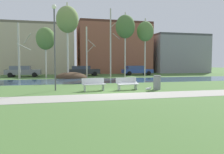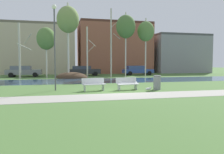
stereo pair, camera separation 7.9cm
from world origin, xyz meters
name	(u,v)px [view 1 (the left image)]	position (x,y,z in m)	size (l,w,h in m)	color
ground_plane	(92,80)	(0.00, 10.00, 0.00)	(120.00, 120.00, 0.00)	#476B33
paved_path_strip	(122,96)	(0.00, -2.13, 0.01)	(60.00, 2.39, 0.01)	#9E998E
river_band	(93,81)	(0.00, 9.14, 0.00)	(80.00, 6.62, 0.01)	#33516B
soil_mound	(71,78)	(-2.10, 14.02, 0.00)	(4.06, 3.38, 1.49)	#423021
bench_left	(94,84)	(-1.22, 0.71, 0.47)	(1.66, 0.76, 0.87)	silver
bench_right	(127,83)	(1.19, 0.71, 0.47)	(1.66, 0.76, 0.87)	silver
trash_bin	(157,82)	(3.31, 0.32, 0.53)	(0.54, 0.54, 1.02)	gray
seagull	(148,89)	(2.47, -0.12, 0.13)	(0.47, 0.18, 0.27)	white
streetlamp	(55,34)	(-3.79, 1.50, 3.88)	(0.32, 0.32, 5.90)	#4C4C51
birch_far_left	(19,50)	(-8.22, 14.36, 3.44)	(1.60, 2.89, 6.74)	#BCB7A8
birch_left	(46,39)	(-5.13, 14.30, 4.90)	(2.31, 2.31, 6.31)	beige
birch_center_left	(67,20)	(-2.46, 13.68, 7.21)	(2.74, 2.74, 9.30)	beige
birch_center	(87,52)	(0.04, 14.70, 3.37)	(1.28, 2.15, 6.65)	beige
birch_center_right	(111,43)	(3.13, 14.09, 4.57)	(1.33, 2.05, 9.02)	#BCB7A8
birch_right	(125,27)	(5.06, 13.93, 6.68)	(2.56, 2.56, 8.60)	beige
birch_far_right	(145,32)	(7.89, 13.90, 6.14)	(2.25, 2.25, 7.92)	beige
parked_van_nearest_grey	(23,71)	(-8.40, 17.74, 0.80)	(4.59, 2.14, 1.50)	slate
parked_sedan_second_dark	(83,71)	(-0.14, 18.30, 0.78)	(4.74, 1.98, 1.46)	#282B30
parked_hatch_third_blue	(137,70)	(8.32, 18.36, 0.78)	(4.79, 1.95, 1.47)	#2D4793
building_beige_block	(37,50)	(-7.46, 27.98, 4.33)	(12.88, 9.44, 8.66)	#BCAD8E
building_brick_low	(113,48)	(6.52, 26.63, 4.66)	(13.19, 7.85, 9.33)	brown
building_grey_warehouse	(175,54)	(19.38, 26.31, 3.69)	(10.68, 8.88, 7.39)	gray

